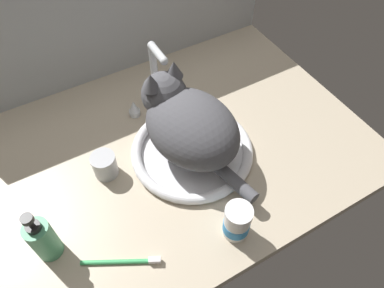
# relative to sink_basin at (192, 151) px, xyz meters

# --- Properties ---
(countertop) EXTENTS (1.02, 0.73, 0.03)m
(countertop) POSITION_rel_sink_basin_xyz_m (-0.03, 0.04, -0.03)
(countertop) COLOR #B7A88E
(countertop) RESTS_ON ground
(backsplash_wall) EXTENTS (1.02, 0.02, 0.38)m
(backsplash_wall) POSITION_rel_sink_basin_xyz_m (-0.03, 0.41, 0.15)
(backsplash_wall) COLOR #B2B7BC
(backsplash_wall) RESTS_ON ground
(sink_basin) EXTENTS (0.32, 0.32, 0.03)m
(sink_basin) POSITION_rel_sink_basin_xyz_m (0.00, 0.00, 0.00)
(sink_basin) COLOR white
(sink_basin) RESTS_ON countertop
(faucet) EXTENTS (0.18, 0.10, 0.22)m
(faucet) POSITION_rel_sink_basin_xyz_m (-0.00, 0.20, 0.08)
(faucet) COLOR silver
(faucet) RESTS_ON countertop
(cat) EXTENTS (0.25, 0.38, 0.20)m
(cat) POSITION_rel_sink_basin_xyz_m (-0.00, 0.02, 0.10)
(cat) COLOR #4C4C51
(cat) RESTS_ON sink_basin
(soap_pump_bottle) EXTENTS (0.05, 0.05, 0.16)m
(soap_pump_bottle) POSITION_rel_sink_basin_xyz_m (-0.40, -0.08, 0.05)
(soap_pump_bottle) COLOR #4C9E70
(soap_pump_bottle) RESTS_ON countertop
(metal_jar) EXTENTS (0.06, 0.06, 0.06)m
(metal_jar) POSITION_rel_sink_basin_xyz_m (-0.22, 0.05, 0.02)
(metal_jar) COLOR #B2B5BA
(metal_jar) RESTS_ON countertop
(pill_bottle) EXTENTS (0.06, 0.06, 0.10)m
(pill_bottle) POSITION_rel_sink_basin_xyz_m (-0.02, -0.24, 0.03)
(pill_bottle) COLOR white
(pill_bottle) RESTS_ON countertop
(toothbrush) EXTENTS (0.16, 0.09, 0.02)m
(toothbrush) POSITION_rel_sink_basin_xyz_m (-0.27, -0.18, -0.01)
(toothbrush) COLOR #3FB266
(toothbrush) RESTS_ON countertop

